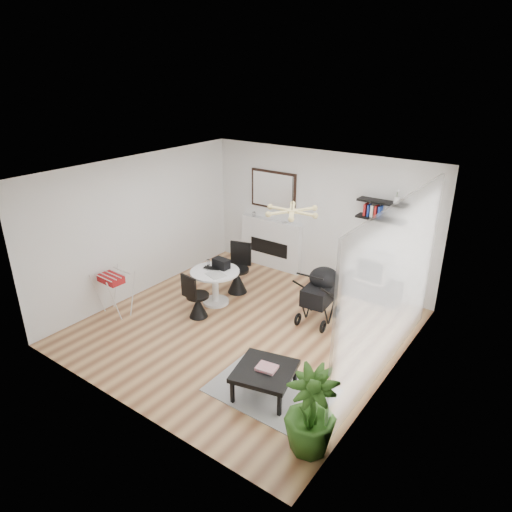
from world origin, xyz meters
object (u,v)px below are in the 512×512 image
Objects in this scene: fireplace at (271,238)px; tv_console at (372,289)px; stroller at (320,296)px; potted_plant at (311,411)px; drying_rack at (115,293)px; crt_tv at (375,267)px; coffee_table at (265,372)px; dining_table at (215,282)px.

tv_console is (2.44, -0.13, -0.48)m from fireplace.
potted_plant is (1.35, -2.72, 0.09)m from stroller.
stroller reaches higher than drying_rack.
coffee_table is (-0.09, -3.52, -0.30)m from crt_tv.
coffee_table is at bearing -35.47° from dining_table.
fireplace is 2.68× the size of drying_rack.
fireplace reaches higher than tv_console.
potted_plant reaches higher than dining_table.
drying_rack reaches higher than dining_table.
stroller is at bearing 35.32° from drying_rack.
crt_tv reaches higher than coffee_table.
drying_rack is 0.86× the size of coffee_table.
stroller reaches higher than dining_table.
fireplace is 2.46m from stroller.
potted_plant is (3.23, -2.09, 0.10)m from dining_table.
crt_tv is 0.63× the size of dining_table.
drying_rack is (-3.52, -3.28, 0.22)m from tv_console.
stroller is at bearing -109.79° from crt_tv.
crt_tv is 0.72× the size of drying_rack.
dining_table is 0.98× the size of coffee_table.
dining_table is 2.77m from coffee_table.
tv_console is 3.02m from dining_table.
crt_tv is 1.39m from stroller.
drying_rack is at bearing -131.35° from dining_table.
drying_rack reaches higher than coffee_table.
fireplace reaches higher than coffee_table.
fireplace is 2.35× the size of dining_table.
coffee_table is (-0.07, -3.52, 0.16)m from tv_console.
fireplace is at bearing 74.91° from drying_rack.
tv_console is at bearing 39.50° from dining_table.
coffee_table is (2.25, -1.60, -0.08)m from dining_table.
crt_tv is at bearing -8.82° from tv_console.
tv_console is 0.46m from crt_tv.
crt_tv is at bearing 39.20° from dining_table.
potted_plant is at bearing -32.94° from dining_table.
crt_tv is (0.02, -0.00, 0.46)m from tv_console.
dining_table is at bearing -140.50° from tv_console.
drying_rack is (-3.54, -3.27, -0.24)m from crt_tv.
stroller is 3.03m from potted_plant.
fireplace is at bearing 177.07° from tv_console.
potted_plant reaches higher than tv_console.
fireplace is 2.06m from dining_table.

